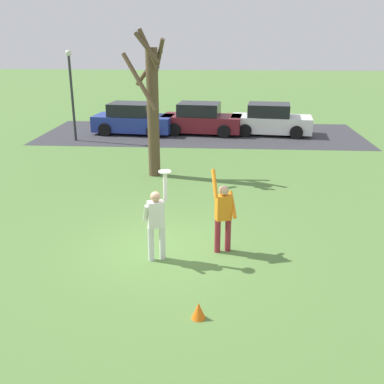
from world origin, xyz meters
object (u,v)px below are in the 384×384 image
bare_tree_tall (152,106)px  lamppost_by_lot (71,87)px  frisbee_disc (165,172)px  parked_car_blue (133,120)px  parked_car_maroon (201,120)px  field_cone_orange (199,311)px  person_catcher (156,220)px  parked_car_white (270,120)px  person_defender (223,213)px

bare_tree_tall → lamppost_by_lot: bearing=130.6°
frisbee_disc → lamppost_by_lot: bearing=116.5°
parked_car_blue → parked_car_maroon: (3.56, 0.23, 0.00)m
parked_car_maroon → bare_tree_tall: bearing=-93.9°
parked_car_blue → lamppost_by_lot: bearing=-136.7°
frisbee_disc → parked_car_blue: frisbee_disc is taller
field_cone_orange → person_catcher: bearing=116.0°
parked_car_white → parked_car_maroon: bearing=-173.6°
person_catcher → lamppost_by_lot: 13.44m
field_cone_orange → parked_car_maroon: bearing=92.7°
lamppost_by_lot → bare_tree_tall: bearing=-49.4°
lamppost_by_lot → parked_car_maroon: bearing=19.4°
frisbee_disc → field_cone_orange: bearing=-69.2°
field_cone_orange → lamppost_by_lot: bearing=115.7°
parked_car_white → bare_tree_tall: size_ratio=0.83×
bare_tree_tall → field_cone_orange: bare_tree_tall is taller
person_defender → bare_tree_tall: 6.73m
parked_car_white → frisbee_disc: bearing=-98.5°
parked_car_maroon → lamppost_by_lot: size_ratio=1.00×
parked_car_blue → parked_car_white: (7.16, 0.25, 0.00)m
parked_car_maroon → field_cone_orange: size_ratio=13.34×
bare_tree_tall → parked_car_white: bearing=57.0°
frisbee_disc → parked_car_white: 14.65m
parked_car_white → field_cone_orange: size_ratio=13.34×
person_defender → parked_car_blue: bearing=-89.6°
frisbee_disc → parked_car_maroon: frisbee_disc is taller
parked_car_blue → field_cone_orange: bearing=-68.8°
bare_tree_tall → parked_car_maroon: bearing=79.9°
parked_car_blue → bare_tree_tall: bearing=-67.2°
person_catcher → field_cone_orange: person_catcher is taller
parked_car_white → field_cone_orange: 16.64m
parked_car_blue → field_cone_orange: parked_car_blue is taller
parked_car_maroon → parked_car_white: 3.60m
frisbee_disc → parked_car_blue: (-3.47, 13.87, -1.37)m
person_defender → parked_car_blue: size_ratio=0.48×
person_catcher → bare_tree_tall: 6.81m
person_defender → field_cone_orange: (-0.42, -2.73, -0.82)m
frisbee_disc → field_cone_orange: 3.11m
frisbee_disc → field_cone_orange: (0.87, -2.28, -1.93)m
person_defender → parked_car_blue: person_defender is taller
parked_car_blue → parked_car_maroon: size_ratio=1.00×
person_catcher → person_defender: 1.59m
person_catcher → parked_car_blue: person_catcher is taller
bare_tree_tall → field_cone_orange: bearing=-76.3°
frisbee_disc → lamppost_by_lot: 13.38m
person_catcher → person_defender: person_catcher is taller
lamppost_by_lot → person_catcher: bearing=-64.4°
bare_tree_tall → person_defender: bearing=-67.1°
person_catcher → lamppost_by_lot: (-5.76, 12.04, 1.60)m
parked_car_white → lamppost_by_lot: lamppost_by_lot is taller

